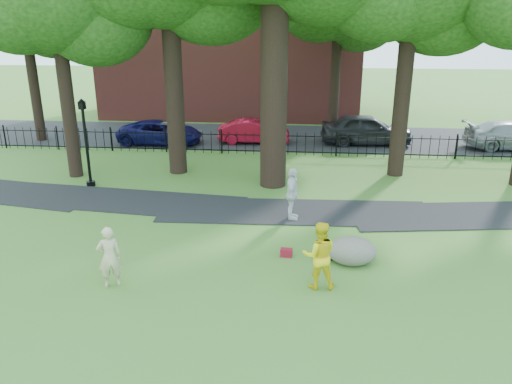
# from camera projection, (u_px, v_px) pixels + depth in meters

# --- Properties ---
(ground) EXTENTS (120.00, 120.00, 0.00)m
(ground) POSITION_uv_depth(u_px,v_px,m) (259.00, 259.00, 14.92)
(ground) COLOR #406C25
(ground) RESTS_ON ground
(footpath) EXTENTS (36.07, 3.85, 0.03)m
(footpath) POSITION_uv_depth(u_px,v_px,m) (295.00, 212.00, 18.50)
(footpath) COLOR black
(footpath) RESTS_ON ground
(street) EXTENTS (80.00, 7.00, 0.02)m
(street) POSITION_uv_depth(u_px,v_px,m) (282.00, 137.00, 29.95)
(street) COLOR black
(street) RESTS_ON ground
(iron_fence) EXTENTS (44.00, 0.04, 1.20)m
(iron_fence) POSITION_uv_depth(u_px,v_px,m) (279.00, 144.00, 26.00)
(iron_fence) COLOR black
(iron_fence) RESTS_ON ground
(brick_building) EXTENTS (18.00, 8.00, 12.00)m
(brick_building) POSITION_uv_depth(u_px,v_px,m) (232.00, 29.00, 35.82)
(brick_building) COLOR brown
(brick_building) RESTS_ON ground
(woman) EXTENTS (0.74, 0.64, 1.71)m
(woman) POSITION_uv_depth(u_px,v_px,m) (109.00, 257.00, 13.17)
(woman) COLOR #C4B786
(woman) RESTS_ON ground
(man) EXTENTS (0.96, 0.78, 1.86)m
(man) POSITION_uv_depth(u_px,v_px,m) (319.00, 255.00, 13.09)
(man) COLOR yellow
(man) RESTS_ON ground
(pedestrian) EXTENTS (0.52, 1.13, 1.90)m
(pedestrian) POSITION_uv_depth(u_px,v_px,m) (292.00, 194.00, 17.53)
(pedestrian) COLOR silver
(pedestrian) RESTS_ON ground
(boulder) EXTENTS (1.65, 1.40, 0.84)m
(boulder) POSITION_uv_depth(u_px,v_px,m) (352.00, 249.00, 14.59)
(boulder) COLOR gray
(boulder) RESTS_ON ground
(lamppost) EXTENTS (0.37, 0.37, 3.74)m
(lamppost) POSITION_uv_depth(u_px,v_px,m) (86.00, 144.00, 20.77)
(lamppost) COLOR black
(lamppost) RESTS_ON ground
(backpack) EXTENTS (0.49, 0.35, 0.34)m
(backpack) POSITION_uv_depth(u_px,v_px,m) (326.00, 254.00, 14.87)
(backpack) COLOR black
(backpack) RESTS_ON ground
(red_bag) EXTENTS (0.37, 0.25, 0.24)m
(red_bag) POSITION_uv_depth(u_px,v_px,m) (286.00, 253.00, 15.04)
(red_bag) COLOR maroon
(red_bag) RESTS_ON ground
(red_sedan) EXTENTS (4.08, 1.53, 1.33)m
(red_sedan) POSITION_uv_depth(u_px,v_px,m) (254.00, 131.00, 28.44)
(red_sedan) COLOR maroon
(red_sedan) RESTS_ON ground
(navy_van) EXTENTS (4.75, 2.23, 1.31)m
(navy_van) POSITION_uv_depth(u_px,v_px,m) (160.00, 132.00, 28.29)
(navy_van) COLOR #0D0D42
(navy_van) RESTS_ON ground
(grey_car) EXTENTS (5.13, 2.25, 1.72)m
(grey_car) POSITION_uv_depth(u_px,v_px,m) (366.00, 129.00, 28.11)
(grey_car) COLOR black
(grey_car) RESTS_ON ground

